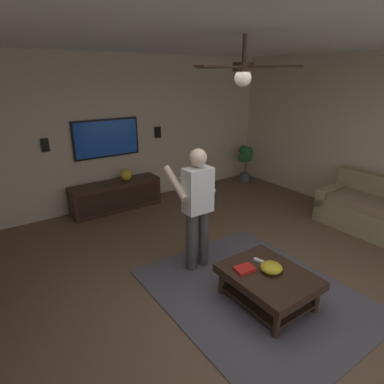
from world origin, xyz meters
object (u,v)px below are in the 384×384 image
at_px(vase_round, 126,175).
at_px(wall_speaker_left, 158,132).
at_px(remote_white, 260,261).
at_px(person_standing, 197,203).
at_px(wall_speaker_right, 45,145).
at_px(book, 244,269).
at_px(couch, 382,215).
at_px(tv, 107,138).
at_px(potted_plant_tall, 246,159).
at_px(bowl, 271,268).
at_px(ceiling_fan, 243,70).
at_px(media_console, 116,196).
at_px(coffee_table, 268,281).

height_order(vase_round, wall_speaker_left, wall_speaker_left).
bearing_deg(remote_white, person_standing, -176.23).
bearing_deg(wall_speaker_right, book, -161.43).
bearing_deg(wall_speaker_left, couch, -150.48).
relative_size(tv, potted_plant_tall, 1.40).
bearing_deg(remote_white, bowl, -27.16).
height_order(tv, potted_plant_tall, tv).
bearing_deg(couch, ceiling_fan, -4.70).
bearing_deg(wall_speaker_left, wall_speaker_right, 90.00).
xyz_separation_m(media_console, ceiling_fan, (-3.21, -0.12, 2.24)).
relative_size(person_standing, book, 7.45).
bearing_deg(bowl, wall_speaker_left, -10.81).
distance_m(person_standing, book, 1.02).
distance_m(book, ceiling_fan, 2.10).
bearing_deg(tv, media_console, 0.00).
relative_size(coffee_table, person_standing, 0.61).
xyz_separation_m(coffee_table, vase_round, (3.54, 0.11, 0.36)).
bearing_deg(media_console, wall_speaker_left, 103.03).
xyz_separation_m(coffee_table, wall_speaker_left, (3.82, -0.76, 1.06)).
bearing_deg(vase_round, person_standing, 177.43).
bearing_deg(bowl, wall_speaker_right, 20.69).
xyz_separation_m(tv, bowl, (-3.80, -0.37, -0.89)).
bearing_deg(potted_plant_tall, book, 136.21).
bearing_deg(book, vase_round, -84.11).
xyz_separation_m(tv, book, (-3.61, -0.15, -0.93)).
xyz_separation_m(couch, remote_white, (0.07, 2.76, 0.09)).
bearing_deg(person_standing, vase_round, -2.95).
xyz_separation_m(couch, media_console, (3.41, 3.17, -0.04)).
bearing_deg(book, person_standing, -80.80).
bearing_deg(ceiling_fan, potted_plant_tall, -45.52).
distance_m(coffee_table, remote_white, 0.26).
distance_m(potted_plant_tall, book, 4.42).
bearing_deg(vase_round, couch, -139.04).
bearing_deg(tv, person_standing, 2.42).
xyz_separation_m(person_standing, remote_white, (-0.85, -0.30, -0.52)).
distance_m(media_console, person_standing, 2.58).
bearing_deg(tv, wall_speaker_right, -90.70).
relative_size(wall_speaker_left, wall_speaker_right, 1.00).
bearing_deg(wall_speaker_right, ceiling_fan, -160.96).
height_order(couch, remote_white, couch).
xyz_separation_m(coffee_table, remote_white, (0.22, -0.08, 0.12)).
relative_size(person_standing, potted_plant_tall, 1.84).
bearing_deg(ceiling_fan, remote_white, -115.20).
height_order(coffee_table, ceiling_fan, ceiling_fan).
relative_size(couch, person_standing, 1.17).
bearing_deg(couch, tv, -49.87).
relative_size(remote_white, wall_speaker_right, 0.68).
bearing_deg(couch, person_standing, -17.60).
relative_size(couch, wall_speaker_right, 8.69).
relative_size(person_standing, wall_speaker_left, 7.45).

